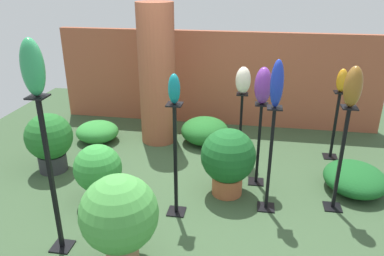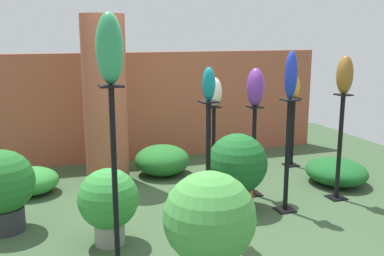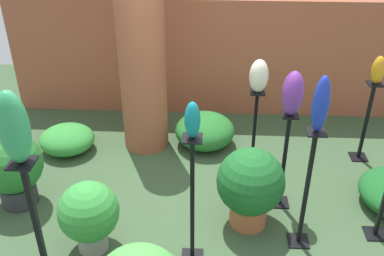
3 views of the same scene
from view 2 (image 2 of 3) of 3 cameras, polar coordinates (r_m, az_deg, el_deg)
name	(u,v)px [view 2 (image 2 of 3)]	position (r m, az deg, el deg)	size (l,w,h in m)	color
ground_plane	(205,215)	(4.94, 1.63, -10.99)	(8.00, 8.00, 0.00)	#385133
brick_wall_back	(151,106)	(6.97, -5.26, 2.82)	(5.60, 0.12, 1.64)	#9E5138
brick_pillar	(105,100)	(5.89, -10.97, 3.51)	(0.56, 0.56, 2.16)	#9E5138
pedestal_ivory	(214,147)	(5.92, 2.75, -2.46)	(0.20, 0.20, 1.00)	black
pedestal_cobalt	(287,161)	(4.98, 11.98, -4.09)	(0.20, 0.20, 1.25)	black
pedestal_jade	(115,202)	(3.33, -9.70, -9.21)	(0.20, 0.20, 1.59)	black
pedestal_teal	(208,174)	(4.32, 2.05, -5.87)	(0.20, 0.20, 1.31)	black
pedestal_bronze	(339,152)	(5.51, 18.21, -2.87)	(0.20, 0.20, 1.25)	black
pedestal_violet	(253,155)	(5.42, 7.82, -3.44)	(0.20, 0.20, 1.09)	black
pedestal_amber	(292,135)	(6.72, 12.62, -0.91)	(0.20, 0.20, 1.01)	black
art_vase_ivory	(214,92)	(5.78, 2.83, 4.60)	(0.21, 0.20, 0.38)	beige
art_vase_cobalt	(291,75)	(4.81, 12.47, 6.58)	(0.14, 0.13, 0.50)	#192D9E
art_vase_jade	(110,49)	(3.11, -10.42, 9.89)	(0.19, 0.19, 0.49)	#2D9356
art_vase_teal	(209,84)	(4.14, 2.14, 5.60)	(0.12, 0.13, 0.31)	#0F727A
art_vase_bronze	(345,75)	(5.36, 18.83, 6.41)	(0.18, 0.19, 0.43)	brown
art_vase_violet	(256,87)	(5.27, 8.07, 5.14)	(0.20, 0.22, 0.45)	#6B2D8C
art_vase_amber	(295,86)	(6.60, 12.91, 5.17)	(0.15, 0.14, 0.33)	orange
potted_plant_walkway_edge	(237,167)	(5.00, 5.77, -4.93)	(0.66, 0.66, 0.85)	#B25B38
potted_plant_near_pillar	(209,221)	(3.46, 2.23, -11.75)	(0.71, 0.71, 0.92)	#936B4C
potted_plant_mid_right	(108,202)	(4.25, -10.57, -9.17)	(0.56, 0.56, 0.72)	gray
potted_plant_back_center	(2,186)	(4.79, -22.96, -6.84)	(0.63, 0.63, 0.82)	#2D2D33
foliage_bed_east	(336,172)	(6.16, 17.85, -5.29)	(0.76, 0.86, 0.32)	#195923
foliage_bed_west	(162,160)	(6.23, -3.80, -4.08)	(0.76, 0.76, 0.41)	#236B28
foliage_bed_center	(30,181)	(5.84, -19.86, -6.35)	(0.68, 0.64, 0.32)	#338C38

